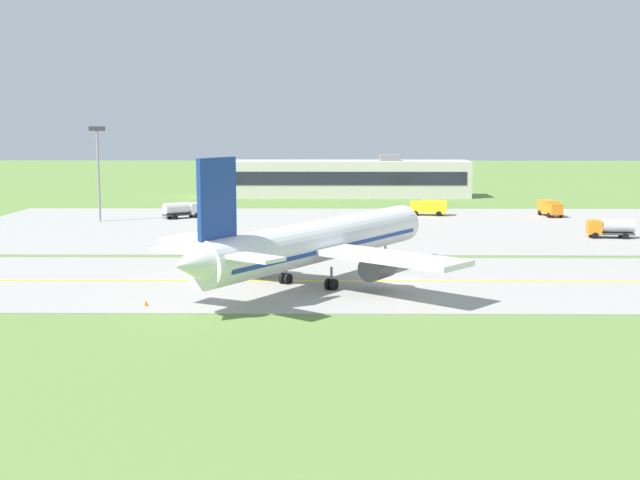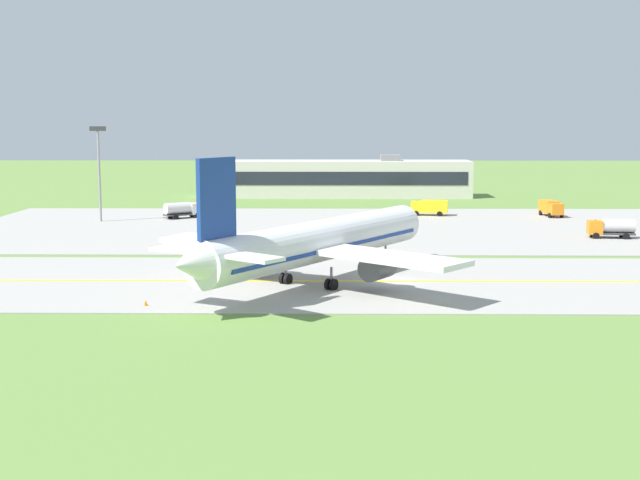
{
  "view_description": "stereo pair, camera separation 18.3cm",
  "coord_description": "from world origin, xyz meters",
  "px_view_note": "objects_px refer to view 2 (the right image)",
  "views": [
    {
      "loc": [
        -6.51,
        -80.93,
        15.64
      ],
      "look_at": [
        -7.43,
        1.0,
        4.0
      ],
      "focal_mm": 47.46,
      "sensor_mm": 36.0,
      "label": 1
    },
    {
      "loc": [
        -6.32,
        -80.92,
        15.64
      ],
      "look_at": [
        -7.43,
        1.0,
        4.0
      ],
      "focal_mm": 47.46,
      "sensor_mm": 36.0,
      "label": 2
    }
  ],
  "objects_px": {
    "service_truck_catering": "(430,207)",
    "service_truck_pushback": "(183,209)",
    "airplane_lead": "(317,242)",
    "service_truck_fuel": "(611,227)",
    "service_truck_baggage": "(551,207)",
    "apron_light_mast": "(99,162)"
  },
  "relations": [
    {
      "from": "service_truck_catering",
      "to": "apron_light_mast",
      "type": "relative_size",
      "value": 0.43
    },
    {
      "from": "service_truck_catering",
      "to": "service_truck_pushback",
      "type": "bearing_deg",
      "value": -173.61
    },
    {
      "from": "apron_light_mast",
      "to": "service_truck_catering",
      "type": "bearing_deg",
      "value": 9.6
    },
    {
      "from": "airplane_lead",
      "to": "apron_light_mast",
      "type": "height_order",
      "value": "apron_light_mast"
    },
    {
      "from": "airplane_lead",
      "to": "service_truck_pushback",
      "type": "distance_m",
      "value": 58.95
    },
    {
      "from": "service_truck_catering",
      "to": "service_truck_baggage",
      "type": "bearing_deg",
      "value": -2.95
    },
    {
      "from": "service_truck_baggage",
      "to": "apron_light_mast",
      "type": "distance_m",
      "value": 72.39
    },
    {
      "from": "apron_light_mast",
      "to": "service_truck_pushback",
      "type": "bearing_deg",
      "value": 19.77
    },
    {
      "from": "airplane_lead",
      "to": "service_truck_pushback",
      "type": "xyz_separation_m",
      "value": [
        -22.37,
        54.48,
        -2.6
      ]
    },
    {
      "from": "service_truck_fuel",
      "to": "service_truck_catering",
      "type": "relative_size",
      "value": 0.99
    },
    {
      "from": "airplane_lead",
      "to": "service_truck_catering",
      "type": "height_order",
      "value": "airplane_lead"
    },
    {
      "from": "service_truck_baggage",
      "to": "service_truck_pushback",
      "type": "xyz_separation_m",
      "value": [
        -59.52,
        -3.46,
        0.0
      ]
    },
    {
      "from": "service_truck_pushback",
      "to": "apron_light_mast",
      "type": "height_order",
      "value": "apron_light_mast"
    },
    {
      "from": "airplane_lead",
      "to": "service_truck_catering",
      "type": "xyz_separation_m",
      "value": [
        17.54,
        58.95,
        -2.6
      ]
    },
    {
      "from": "airplane_lead",
      "to": "service_truck_baggage",
      "type": "distance_m",
      "value": 68.88
    },
    {
      "from": "airplane_lead",
      "to": "apron_light_mast",
      "type": "xyz_separation_m",
      "value": [
        -34.39,
        50.16,
        5.19
      ]
    },
    {
      "from": "service_truck_fuel",
      "to": "service_truck_pushback",
      "type": "relative_size",
      "value": 1.02
    },
    {
      "from": "service_truck_fuel",
      "to": "service_truck_pushback",
      "type": "distance_m",
      "value": 64.83
    },
    {
      "from": "airplane_lead",
      "to": "service_truck_baggage",
      "type": "xyz_separation_m",
      "value": [
        37.16,
        57.94,
        -2.6
      ]
    },
    {
      "from": "service_truck_catering",
      "to": "service_truck_pushback",
      "type": "relative_size",
      "value": 1.03
    },
    {
      "from": "service_truck_catering",
      "to": "service_truck_fuel",
      "type": "bearing_deg",
      "value": -51.73
    },
    {
      "from": "service_truck_fuel",
      "to": "apron_light_mast",
      "type": "height_order",
      "value": "apron_light_mast"
    }
  ]
}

